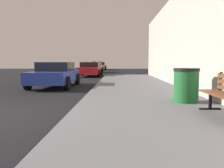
{
  "coord_description": "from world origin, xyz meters",
  "views": [
    {
      "loc": [
        3.11,
        -5.27,
        1.27
      ],
      "look_at": [
        2.91,
        2.26,
        0.57
      ],
      "focal_mm": 37.57,
      "sensor_mm": 36.0,
      "label": 1
    }
  ],
  "objects_px": {
    "trash_bin": "(186,85)",
    "car_silver": "(100,66)",
    "car_red": "(90,69)",
    "car_yellow": "(94,67)",
    "car_blue": "(55,74)"
  },
  "relations": [
    {
      "from": "trash_bin",
      "to": "car_silver",
      "type": "relative_size",
      "value": 0.23
    },
    {
      "from": "car_silver",
      "to": "car_red",
      "type": "bearing_deg",
      "value": 91.4
    },
    {
      "from": "trash_bin",
      "to": "car_yellow",
      "type": "bearing_deg",
      "value": 102.46
    },
    {
      "from": "car_silver",
      "to": "car_blue",
      "type": "bearing_deg",
      "value": 89.43
    },
    {
      "from": "car_red",
      "to": "car_silver",
      "type": "bearing_deg",
      "value": -88.6
    },
    {
      "from": "car_blue",
      "to": "car_red",
      "type": "xyz_separation_m",
      "value": [
        0.69,
        9.09,
        0.0
      ]
    },
    {
      "from": "car_red",
      "to": "car_silver",
      "type": "height_order",
      "value": "car_silver"
    },
    {
      "from": "trash_bin",
      "to": "car_red",
      "type": "bearing_deg",
      "value": 107.14
    },
    {
      "from": "trash_bin",
      "to": "car_yellow",
      "type": "relative_size",
      "value": 0.23
    },
    {
      "from": "car_yellow",
      "to": "car_silver",
      "type": "xyz_separation_m",
      "value": [
        -0.04,
        9.94,
        -0.0
      ]
    },
    {
      "from": "trash_bin",
      "to": "car_blue",
      "type": "height_order",
      "value": "car_blue"
    },
    {
      "from": "trash_bin",
      "to": "car_red",
      "type": "height_order",
      "value": "car_red"
    },
    {
      "from": "trash_bin",
      "to": "car_silver",
      "type": "xyz_separation_m",
      "value": [
        -4.86,
        31.74,
        0.02
      ]
    },
    {
      "from": "car_blue",
      "to": "car_red",
      "type": "height_order",
      "value": "same"
    },
    {
      "from": "trash_bin",
      "to": "car_yellow",
      "type": "distance_m",
      "value": 22.33
    }
  ]
}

